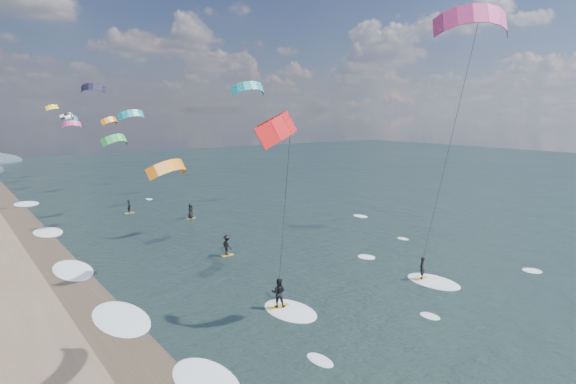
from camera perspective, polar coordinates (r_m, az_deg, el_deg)
ground at (r=25.80m, az=18.89°, el=-19.06°), size 260.00×260.00×0.00m
wet_sand_strip at (r=26.56m, az=-17.75°, el=-18.12°), size 3.00×240.00×0.00m
kitesurfer_near_a at (r=29.56m, az=20.50°, el=12.01°), size 7.73×9.21×18.06m
kitesurfer_near_b at (r=23.83m, az=0.08°, el=0.42°), size 6.96×9.46×12.84m
far_kitesurfers at (r=48.58m, az=-10.87°, el=-3.95°), size 5.80×22.85×1.81m
bg_kite_field at (r=67.18m, az=-20.43°, el=8.55°), size 14.46×69.96×7.82m
shoreline_surf at (r=30.99m, az=-18.48°, el=-14.01°), size 2.40×79.40×0.11m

